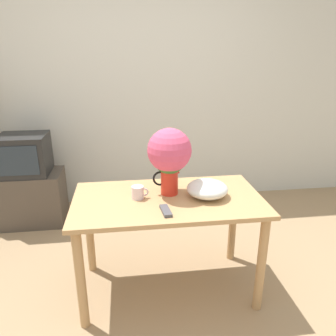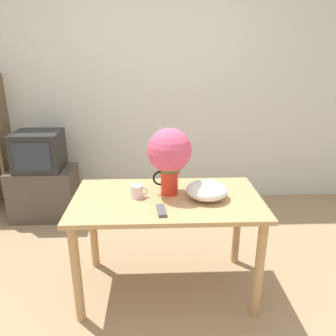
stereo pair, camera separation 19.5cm
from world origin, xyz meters
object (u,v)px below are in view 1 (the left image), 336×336
at_px(flower_vase, 169,155).
at_px(tv_set, 24,155).
at_px(coffee_mug, 138,192).
at_px(white_bowl, 207,189).

xyz_separation_m(flower_vase, tv_set, (-1.26, 1.09, -0.29)).
relative_size(coffee_mug, tv_set, 0.25).
bearing_deg(coffee_mug, white_bowl, -3.73).
bearing_deg(flower_vase, white_bowl, -18.44).
height_order(flower_vase, tv_set, flower_vase).
bearing_deg(flower_vase, tv_set, 138.93).
relative_size(white_bowl, tv_set, 0.62).
xyz_separation_m(flower_vase, coffee_mug, (-0.22, -0.05, -0.24)).
bearing_deg(flower_vase, coffee_mug, -166.53).
distance_m(white_bowl, tv_set, 1.91).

